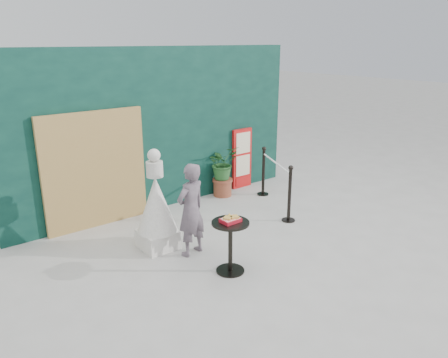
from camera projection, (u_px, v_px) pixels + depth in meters
ground at (276, 264)px, 6.32m from camera, size 60.00×60.00×0.00m
back_wall at (160, 129)px, 8.21m from camera, size 6.00×0.30×3.00m
bamboo_fence at (95, 170)px, 7.38m from camera, size 1.80×0.08×2.00m
woman at (191, 210)px, 6.44m from camera, size 0.58×0.44×1.42m
menu_board at (242, 158)px, 9.45m from camera, size 0.50×0.07×1.30m
statue at (157, 209)px, 6.64m from camera, size 0.62×0.62×1.59m
cafe_table at (230, 239)px, 5.99m from camera, size 0.52×0.52×0.75m
food_basket at (230, 219)px, 5.90m from camera, size 0.26×0.19×0.11m
planter at (222, 167)px, 8.93m from camera, size 0.62×0.54×1.05m
stanchion_barrier at (275, 182)px, 8.36m from camera, size 0.84×1.54×1.03m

